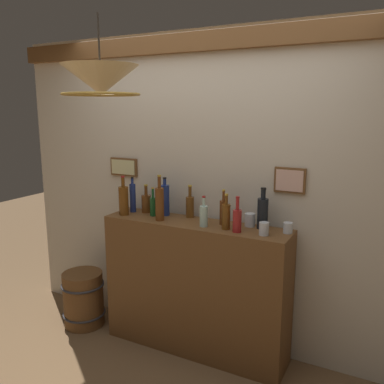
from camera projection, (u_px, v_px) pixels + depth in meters
The scene contains 19 objects.
panelled_rear_partition at pixel (209, 183), 3.27m from camera, with size 3.69×0.15×2.52m.
bar_shelf_unit at pixel (195, 287), 3.22m from camera, with size 1.49×0.35×1.06m, color brown.
liquor_bottle_amaro at pixel (204, 215), 3.00m from camera, with size 0.06×0.06×0.23m.
liquor_bottle_vermouth at pixel (263, 212), 2.94m from camera, with size 0.08×0.08×0.30m.
liquor_bottle_port at pixel (153, 206), 3.29m from camera, with size 0.05×0.05×0.24m.
liquor_bottle_scotch at pixel (133, 197), 3.41m from camera, with size 0.05×0.05×0.30m.
liquor_bottle_bourbon at pixel (190, 206), 3.25m from camera, with size 0.07×0.07×0.26m.
liquor_bottle_sherry at pixel (160, 203), 3.15m from camera, with size 0.07×0.07×0.36m.
liquor_bottle_rye at pixel (223, 212), 3.04m from camera, with size 0.06×0.06×0.27m.
liquor_bottle_brandy at pixel (124, 200), 3.32m from camera, with size 0.08×0.08×0.33m.
liquor_bottle_rum at pixel (146, 203), 3.40m from camera, with size 0.08×0.08×0.24m.
liquor_bottle_whiskey at pixel (226, 216), 2.93m from camera, with size 0.06×0.06×0.26m.
liquor_bottle_tequila at pixel (237, 220), 2.86m from camera, with size 0.06×0.06×0.26m.
liquor_bottle_gin at pixel (165, 200), 3.30m from camera, with size 0.08×0.08×0.32m.
glass_tumbler_rocks at pixel (288, 228), 2.84m from camera, with size 0.07×0.07×0.08m.
glass_tumbler_highball at pixel (250, 220), 3.01m from camera, with size 0.08×0.08×0.10m.
glass_tumbler_shot at pixel (264, 229), 2.80m from camera, with size 0.07×0.07×0.09m.
pendant_lamp at pixel (101, 81), 2.45m from camera, with size 0.48×0.48×0.47m.
wooden_barrel at pixel (84, 299), 3.65m from camera, with size 0.38×0.38×0.49m.
Camera 1 is at (1.37, -1.82, 1.92)m, focal length 37.91 mm.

